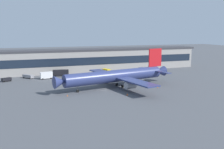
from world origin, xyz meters
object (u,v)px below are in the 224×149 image
(crew_van, at_px, (106,71))
(stair_truck, at_px, (47,75))
(airliner, at_px, (117,76))
(follow_me_car, at_px, (7,79))
(fuel_truck, at_px, (61,73))
(baggage_tug, at_px, (151,69))
(traffic_cone_2, at_px, (127,94))
(traffic_cone_0, at_px, (158,87))
(traffic_cone_1, at_px, (67,95))
(belt_loader, at_px, (28,76))
(pushback_tractor, at_px, (124,73))

(crew_van, bearing_deg, stair_truck, -170.81)
(airliner, distance_m, follow_me_car, 54.77)
(crew_van, bearing_deg, fuel_truck, 179.11)
(baggage_tug, relative_size, traffic_cone_2, 5.45)
(airliner, xyz_separation_m, traffic_cone_0, (16.01, -7.20, -4.68))
(airliner, height_order, traffic_cone_0, airliner)
(airliner, distance_m, baggage_tug, 50.50)
(baggage_tug, height_order, traffic_cone_0, baggage_tug)
(airliner, distance_m, traffic_cone_2, 15.48)
(follow_me_car, bearing_deg, traffic_cone_0, -30.95)
(baggage_tug, relative_size, stair_truck, 0.65)
(fuel_truck, relative_size, traffic_cone_1, 15.33)
(airliner, xyz_separation_m, stair_truck, (-26.84, 30.19, -2.99))
(fuel_truck, distance_m, stair_truck, 10.18)
(stair_truck, distance_m, crew_van, 34.68)
(fuel_truck, relative_size, traffic_cone_2, 11.83)
(follow_me_car, relative_size, stair_truck, 0.77)
(crew_van, xyz_separation_m, traffic_cone_0, (8.63, -42.93, -1.17))
(stair_truck, relative_size, crew_van, 1.11)
(airliner, height_order, fuel_truck, airliner)
(fuel_truck, bearing_deg, baggage_tug, -1.02)
(stair_truck, bearing_deg, belt_loader, 151.48)
(traffic_cone_0, height_order, traffic_cone_2, traffic_cone_2)
(baggage_tug, bearing_deg, traffic_cone_1, -143.79)
(pushback_tractor, height_order, follow_me_car, follow_me_car)
(baggage_tug, height_order, fuel_truck, fuel_truck)
(baggage_tug, height_order, stair_truck, stair_truck)
(baggage_tug, xyz_separation_m, fuel_truck, (-54.61, 0.97, 0.80))
(fuel_truck, relative_size, stair_truck, 1.40)
(pushback_tractor, relative_size, traffic_cone_2, 7.33)
(airliner, relative_size, crew_van, 9.75)
(traffic_cone_1, xyz_separation_m, traffic_cone_2, (21.64, -6.53, 0.08))
(pushback_tractor, bearing_deg, belt_loader, 171.92)
(baggage_tug, xyz_separation_m, traffic_cone_0, (-20.03, -42.37, -0.79))
(traffic_cone_0, bearing_deg, traffic_cone_1, -178.59)
(airliner, distance_m, pushback_tractor, 31.90)
(belt_loader, height_order, fuel_truck, fuel_truck)
(pushback_tractor, height_order, crew_van, crew_van)
(baggage_tug, relative_size, belt_loader, 0.64)
(crew_van, relative_size, traffic_cone_2, 7.62)
(airliner, xyz_separation_m, fuel_truck, (-18.57, 36.13, -3.09))
(traffic_cone_2, bearing_deg, baggage_tug, 53.01)
(belt_loader, height_order, crew_van, crew_van)
(follow_me_car, bearing_deg, belt_loader, 27.60)
(belt_loader, height_order, traffic_cone_2, belt_loader)
(stair_truck, bearing_deg, traffic_cone_1, -84.52)
(stair_truck, distance_m, traffic_cone_1, 38.58)
(airliner, bearing_deg, crew_van, 78.32)
(crew_van, xyz_separation_m, traffic_cone_2, (-8.91, -50.43, -1.09))
(baggage_tug, relative_size, crew_van, 0.72)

